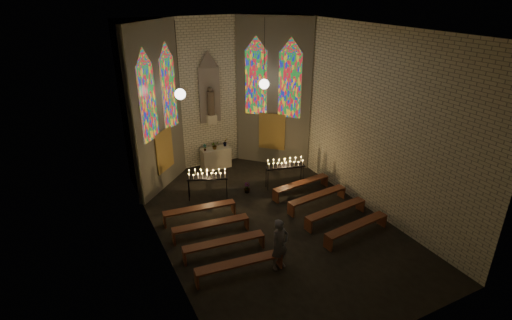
% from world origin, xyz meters
% --- Properties ---
extents(floor, '(12.00, 12.00, 0.00)m').
position_xyz_m(floor, '(0.00, 0.00, 0.00)').
color(floor, black).
rests_on(floor, ground).
extents(room, '(8.22, 12.43, 7.00)m').
position_xyz_m(room, '(-0.00, 3.37, 3.72)').
color(room, beige).
rests_on(room, ground).
extents(altar, '(1.40, 0.60, 1.00)m').
position_xyz_m(altar, '(0.00, 5.45, 0.50)').
color(altar, beige).
rests_on(altar, ground).
extents(flower_vase_left, '(0.18, 0.12, 0.34)m').
position_xyz_m(flower_vase_left, '(-0.55, 5.40, 1.17)').
color(flower_vase_left, '#4C723F').
rests_on(flower_vase_left, altar).
extents(flower_vase_center, '(0.38, 0.35, 0.38)m').
position_xyz_m(flower_vase_center, '(-0.05, 5.40, 1.19)').
color(flower_vase_center, '#4C723F').
rests_on(flower_vase_center, altar).
extents(flower_vase_right, '(0.26, 0.24, 0.40)m').
position_xyz_m(flower_vase_right, '(0.55, 5.53, 1.20)').
color(flower_vase_right, '#4C723F').
rests_on(flower_vase_right, altar).
extents(aisle_flower_pot, '(0.31, 0.31, 0.45)m').
position_xyz_m(aisle_flower_pot, '(0.24, 2.46, 0.23)').
color(aisle_flower_pot, '#4C723F').
rests_on(aisle_flower_pot, ground).
extents(votive_stand_left, '(1.69, 0.98, 1.22)m').
position_xyz_m(votive_stand_left, '(-1.42, 2.75, 1.05)').
color(votive_stand_left, black).
rests_on(votive_stand_left, ground).
extents(votive_stand_right, '(1.77, 0.79, 1.26)m').
position_xyz_m(votive_stand_right, '(1.95, 2.20, 1.09)').
color(votive_stand_right, black).
rests_on(votive_stand_right, ground).
extents(pew_left_0, '(2.76, 0.68, 0.53)m').
position_xyz_m(pew_left_0, '(-2.28, 1.37, 0.43)').
color(pew_left_0, '#572A19').
rests_on(pew_left_0, ground).
extents(pew_right_0, '(2.76, 0.68, 0.53)m').
position_xyz_m(pew_right_0, '(2.28, 1.37, 0.43)').
color(pew_right_0, '#572A19').
rests_on(pew_right_0, ground).
extents(pew_left_1, '(2.76, 0.68, 0.53)m').
position_xyz_m(pew_left_1, '(-2.28, 0.17, 0.43)').
color(pew_left_1, '#572A19').
rests_on(pew_left_1, ground).
extents(pew_right_1, '(2.76, 0.68, 0.53)m').
position_xyz_m(pew_right_1, '(2.28, 0.17, 0.43)').
color(pew_right_1, '#572A19').
rests_on(pew_right_1, ground).
extents(pew_left_2, '(2.76, 0.68, 0.53)m').
position_xyz_m(pew_left_2, '(-2.28, -1.03, 0.43)').
color(pew_left_2, '#572A19').
rests_on(pew_left_2, ground).
extents(pew_right_2, '(2.76, 0.68, 0.53)m').
position_xyz_m(pew_right_2, '(2.28, -1.03, 0.43)').
color(pew_right_2, '#572A19').
rests_on(pew_right_2, ground).
extents(pew_left_3, '(2.76, 0.68, 0.53)m').
position_xyz_m(pew_left_3, '(-2.28, -2.23, 0.43)').
color(pew_left_3, '#572A19').
rests_on(pew_left_3, ground).
extents(pew_right_3, '(2.76, 0.68, 0.53)m').
position_xyz_m(pew_right_3, '(2.28, -2.23, 0.43)').
color(pew_right_3, '#572A19').
rests_on(pew_right_3, ground).
extents(visitor, '(0.69, 0.51, 1.72)m').
position_xyz_m(visitor, '(-0.98, -2.44, 0.86)').
color(visitor, '#51525C').
rests_on(visitor, ground).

